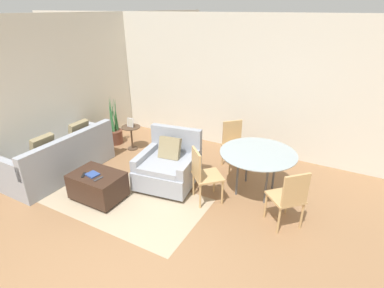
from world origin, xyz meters
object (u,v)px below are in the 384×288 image
Objects in this scene: ottoman at (98,185)px; picture_frame at (130,123)px; tv_remote_primary at (83,175)px; dining_chair_far_left at (234,142)px; tv_remote_secondary at (98,179)px; dining_table at (258,156)px; dining_chair_near_left at (203,172)px; dining_chair_near_right at (290,196)px; couch at (62,159)px; armchair at (169,166)px; side_table at (131,133)px; book_stack at (93,174)px; potted_plant at (114,132)px.

picture_frame is at bearing 112.33° from ottoman.
dining_chair_far_left reaches higher than tv_remote_primary.
picture_frame reaches higher than ottoman.
tv_remote_secondary is at bearing -33.61° from ottoman.
dining_table is at bearing 33.01° from ottoman.
dining_chair_near_left is 1.00× the size of dining_chair_near_right.
picture_frame reaches higher than tv_remote_primary.
ottoman is at bearing -13.79° from couch.
dining_table is at bearing -6.63° from picture_frame.
couch is 10.30× the size of picture_frame.
ottoman is 2.60m from dining_table.
armchair is at bearing 51.08° from ottoman.
ottoman is 2.92m from dining_chair_near_right.
dining_chair_far_left is (2.21, 0.33, -0.09)m from picture_frame.
book_stack is at bearing -68.93° from side_table.
dining_chair_near_right is (2.06, -0.19, 0.17)m from armchair.
tv_remote_secondary is at bearing -16.24° from couch.
book_stack is 0.14m from tv_remote_primary.
potted_plant is 3.46m from dining_table.
armchair is 1.69m from picture_frame.
potted_plant reaches higher than side_table.
dining_table is 0.94m from dining_chair_near_left.
dining_chair_far_left is at bearing 135.00° from dining_table.
dining_chair_near_left is (0.75, -0.19, 0.17)m from armchair.
picture_frame is at bearing -171.62° from dining_chair_far_left.
side_table is (0.45, 1.45, 0.07)m from couch.
dining_chair_far_left reaches higher than picture_frame.
tv_remote_secondary is 0.86× the size of picture_frame.
dining_table is at bearing 45.00° from dining_chair_near_left.
book_stack is 0.19× the size of potted_plant.
book_stack is at bearing -117.62° from ottoman.
tv_remote_secondary is at bearing -122.17° from dining_chair_far_left.
armchair is at bearing 59.27° from tv_remote_secondary.
picture_frame is at bearing 164.29° from dining_chair_near_right.
dining_chair_near_right is at bearing 16.24° from tv_remote_primary.
book_stack is 0.17× the size of dining_table.
ottoman is 0.28m from tv_remote_primary.
dining_chair_near_right is at bearing 15.55° from book_stack.
dining_chair_near_right is at bearing 0.00° from dining_chair_near_left.
couch is 1.19m from book_stack.
ottoman is 4.28× the size of picture_frame.
couch is 4.01m from dining_chair_near_right.
armchair reaches higher than couch.
dining_chair_far_left is at bearing 135.00° from dining_chair_near_right.
dining_table reaches higher than book_stack.
potted_plant reaches higher than tv_remote_primary.
armchair is 1.36m from dining_chair_far_left.
dining_chair_near_right is 1.00× the size of dining_chair_far_left.
book_stack is at bearing -125.84° from dining_chair_far_left.
potted_plant is at bearing 126.56° from tv_remote_secondary.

